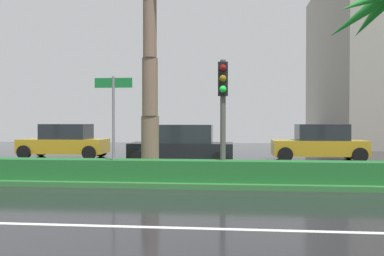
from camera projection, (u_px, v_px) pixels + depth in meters
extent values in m
cube|color=black|center=(157.00, 176.00, 14.32)|extent=(90.00, 42.00, 0.10)
cube|color=white|center=(85.00, 225.00, 7.35)|extent=(81.00, 0.14, 0.01)
cube|color=#2D6B33|center=(151.00, 176.00, 13.32)|extent=(85.50, 4.00, 0.15)
cube|color=#1E6028|center=(142.00, 170.00, 11.92)|extent=(76.50, 0.70, 0.60)
cylinder|color=brown|center=(150.00, 145.00, 13.53)|extent=(0.58, 0.58, 1.89)
cylinder|color=brown|center=(150.00, 87.00, 13.42)|extent=(0.51, 0.51, 1.89)
cylinder|color=brown|center=(150.00, 28.00, 13.32)|extent=(0.44, 0.44, 1.89)
cone|color=#1E7829|center=(374.00, 14.00, 13.95)|extent=(1.25, 2.50, 1.56)
cone|color=#1E7829|center=(361.00, 14.00, 13.49)|extent=(2.33, 1.68, 1.75)
cylinder|color=#4C4C47|center=(223.00, 120.00, 11.82)|extent=(0.16, 0.16, 3.48)
cube|color=black|center=(223.00, 79.00, 11.80)|extent=(0.28, 0.32, 0.96)
sphere|color=maroon|center=(223.00, 68.00, 11.62)|extent=(0.20, 0.20, 0.20)
sphere|color=#7F600F|center=(223.00, 78.00, 11.63)|extent=(0.20, 0.20, 0.20)
sphere|color=#1EEA3F|center=(223.00, 89.00, 11.63)|extent=(0.20, 0.20, 0.20)
cylinder|color=slate|center=(114.00, 129.00, 11.80)|extent=(0.08, 0.08, 3.00)
cube|color=#146B2D|center=(113.00, 83.00, 11.78)|extent=(1.10, 0.03, 0.28)
cube|color=#B28C1E|center=(64.00, 146.00, 20.89)|extent=(4.30, 1.76, 0.72)
cube|color=#1E2328|center=(67.00, 131.00, 20.87)|extent=(2.30, 1.58, 0.76)
cylinder|color=black|center=(24.00, 152.00, 20.17)|extent=(0.68, 0.22, 0.68)
cylinder|color=black|center=(41.00, 150.00, 21.96)|extent=(0.68, 0.22, 0.68)
cylinder|color=black|center=(89.00, 153.00, 19.84)|extent=(0.68, 0.22, 0.68)
cylinder|color=black|center=(101.00, 150.00, 21.63)|extent=(0.68, 0.22, 0.68)
cube|color=black|center=(181.00, 151.00, 17.24)|extent=(4.30, 1.76, 0.72)
cube|color=#1E2328|center=(185.00, 134.00, 17.22)|extent=(2.30, 1.58, 0.76)
cylinder|color=black|center=(138.00, 159.00, 16.52)|extent=(0.68, 0.22, 0.68)
cylinder|color=black|center=(147.00, 155.00, 18.31)|extent=(0.68, 0.22, 0.68)
cylinder|color=black|center=(220.00, 160.00, 16.19)|extent=(0.68, 0.22, 0.68)
cylinder|color=black|center=(221.00, 156.00, 17.98)|extent=(0.68, 0.22, 0.68)
cube|color=#B28C1E|center=(318.00, 148.00, 19.51)|extent=(4.30, 1.76, 0.72)
cube|color=#1E2328|center=(322.00, 132.00, 19.48)|extent=(2.30, 1.58, 0.76)
cylinder|color=black|center=(285.00, 155.00, 18.78)|extent=(0.68, 0.22, 0.68)
cylinder|color=black|center=(281.00, 152.00, 20.57)|extent=(0.68, 0.22, 0.68)
cylinder|color=black|center=(360.00, 155.00, 18.45)|extent=(0.68, 0.22, 0.68)
cylinder|color=black|center=(349.00, 152.00, 20.24)|extent=(0.68, 0.22, 0.68)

